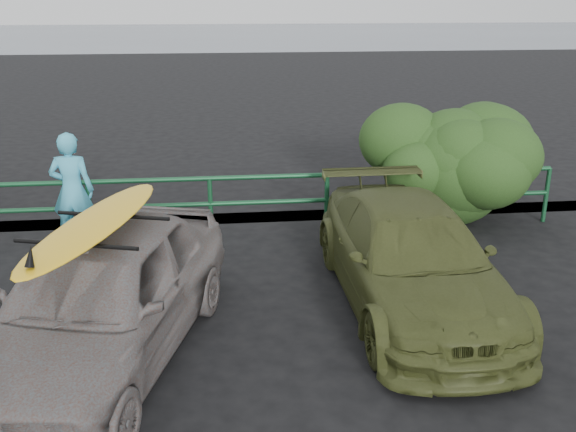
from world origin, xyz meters
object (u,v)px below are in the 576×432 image
object	(u,v)px
guardrail	(151,208)
man	(72,190)
olive_vehicle	(411,257)
sedan	(103,297)
surfboard	(95,223)

from	to	relation	value
guardrail	man	xyz separation A→B (m)	(-1.19, -0.27, 0.43)
olive_vehicle	sedan	bearing A→B (deg)	-166.69
guardrail	man	world-z (taller)	man
guardrail	man	distance (m)	1.29
sedan	surfboard	xyz separation A→B (m)	(-0.00, 0.00, 0.86)
surfboard	olive_vehicle	bearing A→B (deg)	30.26
olive_vehicle	man	distance (m)	5.49
man	surfboard	distance (m)	3.79
sedan	man	distance (m)	3.73
olive_vehicle	surfboard	distance (m)	4.02
sedan	olive_vehicle	distance (m)	3.90
guardrail	sedan	size ratio (longest dim) A/B	3.08
sedan	man	size ratio (longest dim) A/B	2.40
olive_vehicle	man	bearing A→B (deg)	150.53
sedan	surfboard	size ratio (longest dim) A/B	1.52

